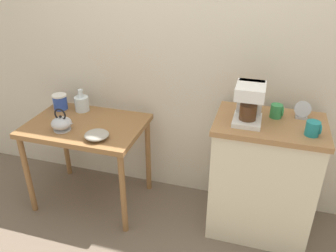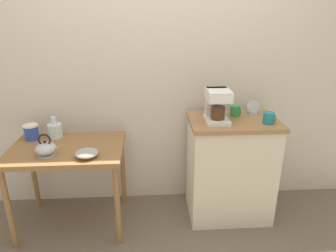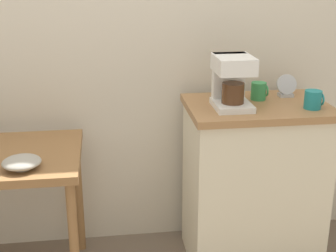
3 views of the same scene
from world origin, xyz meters
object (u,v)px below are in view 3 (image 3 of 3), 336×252
object	(u,v)px
bowl_stoneware	(22,162)
table_clock	(286,87)
mug_dark_teal	(313,100)
coffee_maker	(232,79)
mug_tall_green	(259,91)

from	to	relation	value
bowl_stoneware	table_clock	xyz separation A→B (m)	(1.34, 0.37, 0.20)
mug_dark_teal	table_clock	bearing A→B (deg)	102.79
coffee_maker	table_clock	world-z (taller)	coffee_maker
bowl_stoneware	mug_dark_teal	world-z (taller)	mug_dark_teal
mug_dark_teal	mug_tall_green	xyz separation A→B (m)	(-0.21, 0.19, 0.00)
mug_dark_teal	mug_tall_green	bearing A→B (deg)	138.10
mug_dark_teal	coffee_maker	bearing A→B (deg)	168.11
mug_tall_green	bowl_stoneware	bearing A→B (deg)	-164.31
mug_dark_teal	mug_tall_green	distance (m)	0.29
mug_dark_teal	table_clock	world-z (taller)	table_clock
coffee_maker	table_clock	bearing A→B (deg)	23.12
bowl_stoneware	mug_tall_green	bearing A→B (deg)	15.69
bowl_stoneware	coffee_maker	xyz separation A→B (m)	(1.00, 0.22, 0.29)
coffee_maker	mug_tall_green	size ratio (longest dim) A/B	2.83
coffee_maker	mug_tall_green	world-z (taller)	coffee_maker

